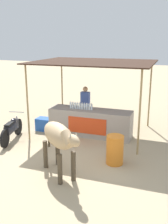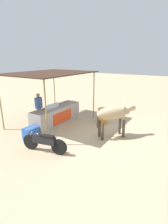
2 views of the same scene
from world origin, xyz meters
TOP-DOWN VIEW (x-y plane):
  - ground_plane at (0.00, 0.00)m, footprint 60.00×60.00m
  - stall_counter at (0.00, 2.20)m, footprint 3.00×0.82m
  - stall_awning at (0.00, 2.50)m, footprint 4.20×3.20m
  - water_bottle_row at (-0.35, 2.15)m, footprint 0.88×0.07m
  - vendor_behind_counter at (-0.46, 2.95)m, footprint 0.34×0.22m
  - cooler_box at (-1.83, 2.10)m, footprint 0.60×0.44m
  - water_barrel at (1.36, 0.24)m, footprint 0.49×0.49m
  - cow at (0.16, -0.86)m, footprint 1.60×1.49m
  - motorcycle_parked at (-2.40, 0.78)m, footprint 0.62×1.78m

SIDE VIEW (x-z plane):
  - ground_plane at x=0.00m, z-range 0.00..0.00m
  - cooler_box at x=-1.83m, z-range 0.00..0.48m
  - water_barrel at x=1.36m, z-range 0.00..0.84m
  - motorcycle_parked at x=-2.40m, z-range -0.02..0.88m
  - stall_counter at x=0.00m, z-range 0.00..0.96m
  - vendor_behind_counter at x=-0.46m, z-range 0.02..1.67m
  - cow at x=0.16m, z-range 0.32..1.75m
  - water_bottle_row at x=-0.35m, z-range 0.95..1.20m
  - stall_awning at x=0.00m, z-range 1.22..3.87m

